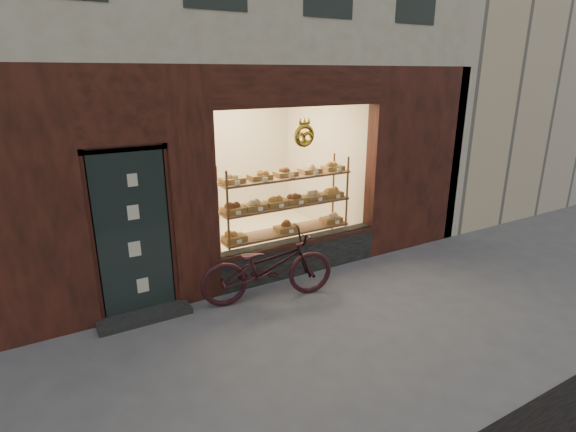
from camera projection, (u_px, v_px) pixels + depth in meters
ground at (363, 348)px, 5.13m from camera, size 90.00×90.00×0.00m
neighbor_right at (509, 18)px, 12.90m from camera, size 12.00×7.00×9.00m
display_shelf at (286, 211)px, 7.17m from camera, size 2.20×0.45×1.70m
bicycle at (268, 267)px, 6.10m from camera, size 1.94×1.02×0.97m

